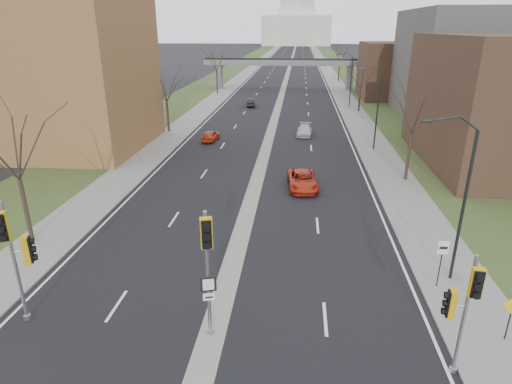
% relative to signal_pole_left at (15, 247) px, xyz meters
% --- Properties ---
extents(ground, '(700.00, 700.00, 0.00)m').
position_rel_signal_pole_left_xyz_m(ground, '(8.41, -0.53, -3.87)').
color(ground, black).
rests_on(ground, ground).
extents(road_surface, '(20.00, 600.00, 0.01)m').
position_rel_signal_pole_left_xyz_m(road_surface, '(8.41, 149.47, -3.87)').
color(road_surface, black).
rests_on(road_surface, ground).
extents(median_strip, '(1.20, 600.00, 0.02)m').
position_rel_signal_pole_left_xyz_m(median_strip, '(8.41, 149.47, -3.87)').
color(median_strip, gray).
rests_on(median_strip, ground).
extents(sidewalk_right, '(4.00, 600.00, 0.12)m').
position_rel_signal_pole_left_xyz_m(sidewalk_right, '(20.41, 149.47, -3.81)').
color(sidewalk_right, gray).
rests_on(sidewalk_right, ground).
extents(sidewalk_left, '(4.00, 600.00, 0.12)m').
position_rel_signal_pole_left_xyz_m(sidewalk_left, '(-3.59, 149.47, -3.81)').
color(sidewalk_left, gray).
rests_on(sidewalk_left, ground).
extents(grass_verge_right, '(8.00, 600.00, 0.10)m').
position_rel_signal_pole_left_xyz_m(grass_verge_right, '(26.41, 149.47, -3.82)').
color(grass_verge_right, '#33441F').
rests_on(grass_verge_right, ground).
extents(grass_verge_left, '(8.00, 600.00, 0.10)m').
position_rel_signal_pole_left_xyz_m(grass_verge_left, '(-9.59, 149.47, -3.82)').
color(grass_verge_left, '#33441F').
rests_on(grass_verge_left, ground).
extents(apartment_building, '(25.00, 16.00, 22.00)m').
position_rel_signal_pole_left_xyz_m(apartment_building, '(-17.59, 29.47, 7.13)').
color(apartment_building, brown).
rests_on(apartment_building, ground).
extents(commercial_block_mid, '(18.00, 22.00, 15.00)m').
position_rel_signal_pole_left_xyz_m(commercial_block_mid, '(36.41, 51.47, 3.63)').
color(commercial_block_mid, '#54524D').
rests_on(commercial_block_mid, ground).
extents(commercial_block_far, '(14.00, 14.00, 10.00)m').
position_rel_signal_pole_left_xyz_m(commercial_block_far, '(30.41, 69.47, 1.13)').
color(commercial_block_far, '#442D1F').
rests_on(commercial_block_far, ground).
extents(pedestrian_bridge, '(34.00, 3.00, 6.45)m').
position_rel_signal_pole_left_xyz_m(pedestrian_bridge, '(8.41, 79.47, 0.97)').
color(pedestrian_bridge, slate).
rests_on(pedestrian_bridge, ground).
extents(capitol, '(48.00, 42.00, 55.75)m').
position_rel_signal_pole_left_xyz_m(capitol, '(8.41, 319.47, 14.73)').
color(capitol, silver).
rests_on(capitol, ground).
extents(streetlight_near, '(2.61, 0.20, 8.70)m').
position_rel_signal_pole_left_xyz_m(streetlight_near, '(19.39, 5.47, 3.08)').
color(streetlight_near, black).
rests_on(streetlight_near, sidewalk_right).
extents(streetlight_mid, '(2.61, 0.20, 8.70)m').
position_rel_signal_pole_left_xyz_m(streetlight_mid, '(19.39, 31.47, 3.08)').
color(streetlight_mid, black).
rests_on(streetlight_mid, sidewalk_right).
extents(streetlight_far, '(2.61, 0.20, 8.70)m').
position_rel_signal_pole_left_xyz_m(streetlight_far, '(19.39, 57.47, 3.08)').
color(streetlight_far, black).
rests_on(streetlight_far, sidewalk_right).
extents(tree_left_a, '(7.20, 7.20, 9.40)m').
position_rel_signal_pole_left_xyz_m(tree_left_a, '(-4.59, 7.47, 2.76)').
color(tree_left_a, '#382B21').
rests_on(tree_left_a, sidewalk_left).
extents(tree_left_b, '(6.75, 6.75, 8.81)m').
position_rel_signal_pole_left_xyz_m(tree_left_b, '(-4.59, 37.47, 2.36)').
color(tree_left_b, '#382B21').
rests_on(tree_left_b, sidewalk_left).
extents(tree_left_c, '(7.65, 7.65, 9.99)m').
position_rel_signal_pole_left_xyz_m(tree_left_c, '(-4.59, 71.47, 3.17)').
color(tree_left_c, '#382B21').
rests_on(tree_left_c, sidewalk_left).
extents(tree_right_a, '(7.20, 7.20, 9.40)m').
position_rel_signal_pole_left_xyz_m(tree_right_a, '(21.41, 21.47, 2.76)').
color(tree_right_a, '#382B21').
rests_on(tree_right_a, sidewalk_right).
extents(tree_right_b, '(6.30, 6.30, 8.22)m').
position_rel_signal_pole_left_xyz_m(tree_right_b, '(21.41, 54.47, 1.95)').
color(tree_right_b, '#382B21').
rests_on(tree_right_b, sidewalk_right).
extents(tree_right_c, '(7.65, 7.65, 9.99)m').
position_rel_signal_pole_left_xyz_m(tree_right_c, '(21.41, 94.47, 3.17)').
color(tree_right_c, '#382B21').
rests_on(tree_right_c, sidewalk_right).
extents(signal_pole_left, '(0.99, 1.36, 5.91)m').
position_rel_signal_pole_left_xyz_m(signal_pole_left, '(0.00, 0.00, 0.00)').
color(signal_pole_left, gray).
rests_on(signal_pole_left, ground).
extents(signal_pole_median, '(0.77, 0.98, 5.87)m').
position_rel_signal_pole_left_xyz_m(signal_pole_median, '(8.40, -0.30, 0.22)').
color(signal_pole_median, gray).
rests_on(signal_pole_median, ground).
extents(signal_pole_right, '(0.89, 1.00, 5.19)m').
position_rel_signal_pole_left_xyz_m(signal_pole_right, '(17.99, -1.47, -0.47)').
color(signal_pole_right, gray).
rests_on(signal_pole_right, ground).
extents(speed_limit_sign, '(0.56, 0.06, 2.60)m').
position_rel_signal_pole_left_xyz_m(speed_limit_sign, '(19.26, 4.60, -1.96)').
color(speed_limit_sign, black).
rests_on(speed_limit_sign, sidewalk_right).
extents(warning_sign, '(0.84, 0.16, 2.16)m').
position_rel_signal_pole_left_xyz_m(warning_sign, '(20.98, 0.73, -2.35)').
color(warning_sign, black).
rests_on(warning_sign, sidewalk_right).
extents(car_left_near, '(1.87, 3.81, 1.25)m').
position_rel_signal_pole_left_xyz_m(car_left_near, '(1.62, 33.61, -3.25)').
color(car_left_near, '#B83515').
rests_on(car_left_near, ground).
extents(car_left_far, '(1.90, 4.08, 1.30)m').
position_rel_signal_pole_left_xyz_m(car_left_far, '(3.72, 57.46, -3.22)').
color(car_left_far, black).
rests_on(car_left_far, ground).
extents(car_right_near, '(2.79, 5.26, 1.41)m').
position_rel_signal_pole_left_xyz_m(car_right_near, '(12.38, 18.70, -3.17)').
color(car_right_near, '#AF2812').
rests_on(car_right_near, ground).
extents(car_right_mid, '(2.04, 4.46, 1.26)m').
position_rel_signal_pole_left_xyz_m(car_right_mid, '(12.70, 37.51, -3.24)').
color(car_right_mid, '#B9B8C1').
rests_on(car_right_mid, ground).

